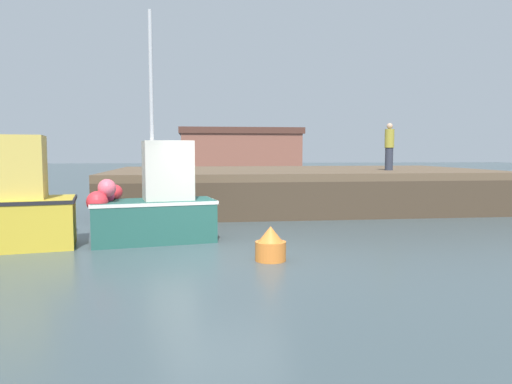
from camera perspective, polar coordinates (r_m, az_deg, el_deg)
ground at (r=10.23m, az=-3.54°, el=-7.63°), size 120.00×160.00×0.10m
pier at (r=18.54m, az=5.28°, el=1.94°), size 14.22×8.10×1.46m
fishing_boat_near_right at (r=11.68m, az=-11.97°, el=-1.45°), size 3.07×1.76×5.40m
dockworker at (r=18.50m, az=15.49°, el=5.20°), size 0.34×0.34×1.73m
warehouse at (r=40.95m, az=-2.00°, el=4.68°), size 9.97×6.24×4.07m
mooring_buoy_foreground at (r=9.56m, az=1.73°, el=-6.32°), size 0.61×0.61×0.69m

